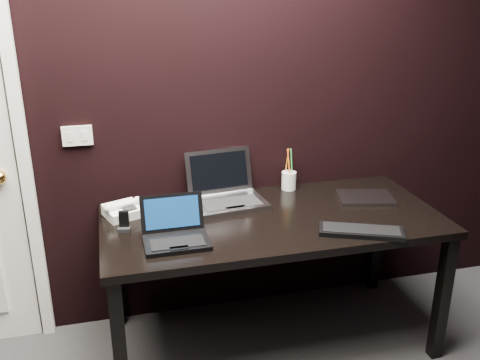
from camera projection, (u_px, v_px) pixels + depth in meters
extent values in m
plane|color=black|center=(197.00, 94.00, 2.79)|extent=(4.00, 0.00, 4.00)
cube|color=white|center=(24.00, 159.00, 2.66)|extent=(0.06, 0.05, 2.11)
cube|color=silver|center=(77.00, 136.00, 2.70)|extent=(0.15, 0.02, 0.10)
cube|color=silver|center=(70.00, 137.00, 2.69)|extent=(0.03, 0.01, 0.05)
cube|color=silver|center=(84.00, 136.00, 2.70)|extent=(0.03, 0.01, 0.05)
cube|color=black|center=(272.00, 220.00, 2.70)|extent=(1.70, 0.80, 0.04)
cube|color=black|center=(120.00, 349.00, 2.33)|extent=(0.06, 0.06, 0.70)
cube|color=black|center=(442.00, 298.00, 2.70)|extent=(0.06, 0.06, 0.70)
cube|color=black|center=(114.00, 270.00, 2.97)|extent=(0.06, 0.06, 0.70)
cube|color=black|center=(376.00, 237.00, 3.34)|extent=(0.06, 0.06, 0.70)
cube|color=black|center=(177.00, 243.00, 2.41)|extent=(0.29, 0.20, 0.02)
cube|color=black|center=(177.00, 243.00, 2.38)|extent=(0.24, 0.11, 0.00)
cube|color=black|center=(179.00, 248.00, 2.33)|extent=(0.08, 0.03, 0.00)
cube|color=black|center=(172.00, 212.00, 2.49)|extent=(0.29, 0.06, 0.17)
cube|color=#0A2750|center=(172.00, 213.00, 2.48)|extent=(0.25, 0.05, 0.14)
cube|color=#9F9FA4|center=(229.00, 203.00, 2.82)|extent=(0.40, 0.31, 0.03)
cube|color=black|center=(231.00, 203.00, 2.79)|extent=(0.32, 0.18, 0.00)
cube|color=#9F9FA5|center=(236.00, 208.00, 2.73)|extent=(0.11, 0.05, 0.00)
cube|color=#98979C|center=(219.00, 171.00, 2.92)|extent=(0.38, 0.11, 0.23)
cube|color=black|center=(219.00, 171.00, 2.92)|extent=(0.32, 0.09, 0.19)
cube|color=black|center=(361.00, 231.00, 2.51)|extent=(0.41, 0.28, 0.02)
cube|color=black|center=(361.00, 229.00, 2.51)|extent=(0.37, 0.24, 0.00)
cube|color=gray|center=(366.00, 198.00, 2.90)|extent=(0.33, 0.27, 0.02)
cube|color=white|center=(123.00, 212.00, 2.68)|extent=(0.21, 0.21, 0.07)
cylinder|color=white|center=(123.00, 204.00, 2.66)|extent=(0.16, 0.09, 0.03)
sphere|color=white|center=(108.00, 208.00, 2.62)|extent=(0.06, 0.06, 0.05)
sphere|color=silver|center=(137.00, 201.00, 2.71)|extent=(0.06, 0.06, 0.05)
cube|color=black|center=(129.00, 208.00, 2.65)|extent=(0.08, 0.07, 0.01)
cube|color=black|center=(124.00, 221.00, 2.53)|extent=(0.05, 0.03, 0.10)
cube|color=black|center=(124.00, 229.00, 2.53)|extent=(0.06, 0.05, 0.02)
cylinder|color=silver|center=(289.00, 181.00, 3.03)|extent=(0.09, 0.09, 0.10)
cylinder|color=orange|center=(287.00, 161.00, 3.00)|extent=(0.02, 0.03, 0.15)
cylinder|color=green|center=(291.00, 162.00, 2.99)|extent=(0.01, 0.03, 0.15)
cylinder|color=black|center=(290.00, 161.00, 3.01)|extent=(0.01, 0.02, 0.15)
cylinder|color=#E35615|center=(289.00, 162.00, 2.98)|extent=(0.02, 0.04, 0.15)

